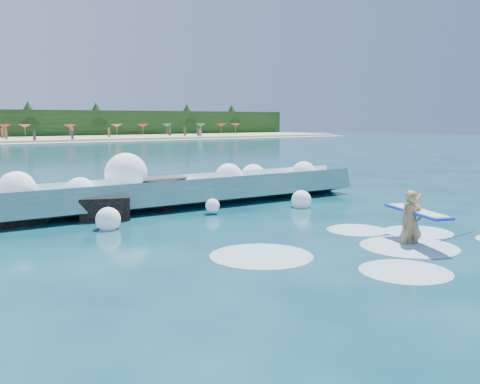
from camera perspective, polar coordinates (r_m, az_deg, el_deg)
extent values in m
plane|color=#082D41|center=(13.68, -0.46, -6.41)|extent=(200.00, 200.00, 0.00)
cube|color=teal|center=(20.54, -8.04, -0.48)|extent=(17.24, 2.63, 1.44)
cube|color=white|center=(21.20, -9.03, 0.94)|extent=(17.24, 1.22, 0.67)
cube|color=black|center=(18.69, -23.81, -1.96)|extent=(2.49, 2.09, 1.17)
cube|color=black|center=(18.71, -14.28, -1.80)|extent=(1.94, 1.71, 0.90)
cube|color=black|center=(20.83, -8.45, -0.34)|extent=(2.31, 2.24, 1.26)
imported|color=#A6804D|center=(14.88, 17.81, -3.30)|extent=(0.77, 0.66, 1.79)
cube|color=#0D3BEB|center=(15.07, 18.37, -1.99)|extent=(1.36, 2.50, 0.06)
cube|color=white|center=(15.07, 18.37, -1.93)|extent=(1.19, 2.27, 0.06)
cylinder|color=black|center=(14.37, 22.02, -4.45)|extent=(0.01, 0.91, 0.43)
sphere|color=white|center=(19.13, -22.70, 0.18)|extent=(1.25, 1.25, 1.25)
sphere|color=white|center=(19.41, -16.67, 0.02)|extent=(1.02, 1.02, 1.02)
sphere|color=white|center=(20.48, -12.06, 1.90)|extent=(1.58, 1.58, 1.58)
sphere|color=white|center=(21.03, -5.53, 0.22)|extent=(0.82, 0.82, 0.82)
sphere|color=white|center=(22.34, -1.21, 1.62)|extent=(1.14, 1.14, 1.14)
sphere|color=white|center=(23.57, 1.42, 1.66)|extent=(1.10, 1.10, 1.10)
sphere|color=white|center=(23.87, 6.79, 1.96)|extent=(1.09, 1.09, 1.09)
sphere|color=white|center=(16.91, -13.89, -2.87)|extent=(0.76, 0.76, 0.76)
sphere|color=white|center=(19.04, -2.95, -1.47)|extent=(0.50, 0.50, 0.50)
sphere|color=white|center=(20.62, 6.55, -0.86)|extent=(0.76, 0.76, 0.76)
ellipsoid|color=silver|center=(14.91, 17.57, -5.58)|extent=(2.61, 2.61, 0.13)
ellipsoid|color=silver|center=(12.52, 17.21, -8.10)|extent=(2.08, 2.08, 0.10)
ellipsoid|color=silver|center=(16.88, 18.44, -4.08)|extent=(2.06, 2.06, 0.10)
ellipsoid|color=silver|center=(13.30, 2.28, -6.83)|extent=(2.62, 2.62, 0.13)
ellipsoid|color=silver|center=(16.69, 12.36, -3.99)|extent=(1.87, 1.87, 0.09)
cone|color=red|center=(93.99, -23.81, 6.45)|extent=(2.00, 2.00, 0.50)
cone|color=#D94061|center=(95.67, -21.98, 6.55)|extent=(2.00, 2.00, 0.50)
cone|color=red|center=(92.70, -17.71, 6.73)|extent=(2.00, 2.00, 0.50)
cone|color=#D94061|center=(95.24, -13.02, 6.91)|extent=(2.00, 2.00, 0.50)
cone|color=red|center=(97.05, -10.33, 7.00)|extent=(2.00, 2.00, 0.50)
cone|color=#137964|center=(103.53, -7.82, 7.09)|extent=(2.00, 2.00, 0.50)
cone|color=#137964|center=(103.73, -4.21, 7.14)|extent=(2.00, 2.00, 0.50)
cone|color=red|center=(105.86, -2.03, 7.17)|extent=(2.00, 2.00, 0.50)
cone|color=red|center=(109.73, -0.48, 7.20)|extent=(2.00, 2.00, 0.50)
cube|color=brown|center=(97.20, -5.91, 6.39)|extent=(0.35, 0.22, 1.36)
cube|color=#3F332D|center=(93.79, -24.05, 5.76)|extent=(0.35, 0.22, 1.52)
cube|color=#262633|center=(92.11, -5.87, 6.13)|extent=(0.35, 0.22, 1.39)
cube|color=brown|center=(102.15, -0.55, 6.55)|extent=(0.35, 0.22, 1.53)
cube|color=#262633|center=(94.17, -24.02, 5.79)|extent=(0.35, 0.22, 1.58)
cube|color=#3F332D|center=(103.71, 0.79, 6.53)|extent=(0.35, 0.22, 1.39)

